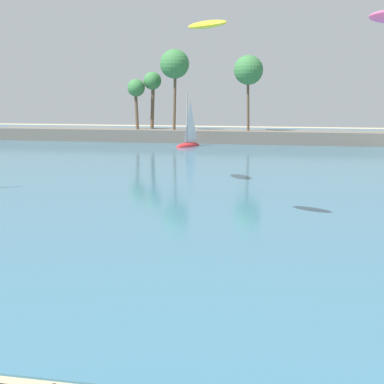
% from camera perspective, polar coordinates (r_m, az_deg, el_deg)
% --- Properties ---
extents(sea, '(220.00, 115.12, 0.06)m').
position_cam_1_polar(sea, '(71.73, 9.00, 3.15)').
color(sea, '#386B84').
rests_on(sea, ground).
extents(palm_headland, '(90.54, 6.41, 13.02)m').
position_cam_1_polar(palm_headland, '(89.01, 9.53, 5.96)').
color(palm_headland, '#605B54').
rests_on(palm_headland, ground).
extents(sailboat_toward_headland, '(3.14, 5.31, 7.38)m').
position_cam_1_polar(sailboat_toward_headland, '(83.96, -0.32, 4.56)').
color(sailboat_toward_headland, red).
rests_on(sailboat_toward_headland, sea).
extents(kite_aloft_drifting_left, '(2.92, 2.54, 0.61)m').
position_cam_1_polar(kite_aloft_drifting_left, '(34.55, 1.34, 14.69)').
color(kite_aloft_drifting_left, yellow).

